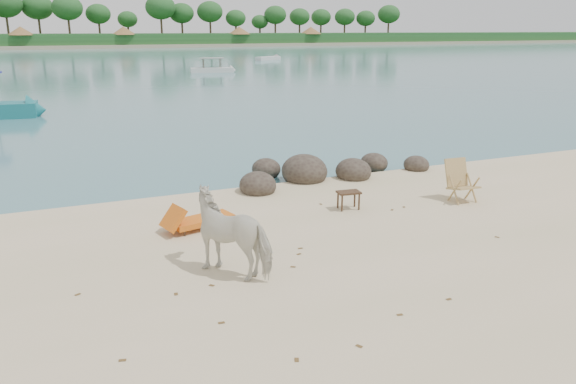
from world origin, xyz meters
name	(u,v)px	position (x,y,z in m)	size (l,w,h in m)	color
water	(71,56)	(0.00, 90.00, 0.00)	(400.00, 400.00, 0.00)	#3C7378
far_shore	(56,44)	(0.00, 170.00, 0.00)	(420.00, 90.00, 1.40)	tan
far_scenery	(59,33)	(0.03, 136.70, 3.14)	(420.00, 18.00, 9.50)	#1E4C1E
boulders	(318,172)	(2.62, 6.12, 0.18)	(6.28, 2.81, 0.98)	#312721
cow	(235,233)	(-1.67, 0.79, 0.74)	(0.80, 1.75, 1.48)	silver
side_table	(348,202)	(1.95, 3.12, 0.22)	(0.55, 0.35, 0.44)	black
lounge_chair	(202,218)	(-1.64, 3.23, 0.26)	(1.72, 0.60, 0.52)	orange
deck_chair	(464,183)	(4.91, 2.53, 0.53)	(0.67, 0.74, 1.05)	tan
boat_mid	(212,60)	(11.34, 48.22, 1.18)	(4.81, 1.08, 2.36)	silver
boat_far	(268,58)	(24.99, 67.64, 0.29)	(5.03, 1.13, 0.58)	silver
dead_leaves	(306,275)	(-0.57, 0.16, 0.01)	(8.39, 6.96, 0.00)	brown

